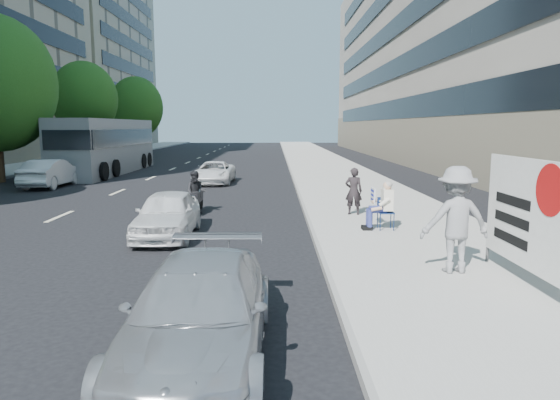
{
  "coord_description": "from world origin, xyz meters",
  "views": [
    {
      "loc": [
        0.44,
        -7.92,
        2.89
      ],
      "look_at": [
        0.56,
        2.79,
        1.3
      ],
      "focal_mm": 32.0,
      "sensor_mm": 36.0,
      "label": 1
    }
  ],
  "objects_px": {
    "seated_protester": "(382,203)",
    "white_sedan_near": "(167,214)",
    "protest_banner": "(527,214)",
    "pedestrian_woman": "(354,191)",
    "parked_sedan": "(199,312)",
    "jogger": "(456,220)",
    "white_sedan_mid": "(51,173)",
    "white_sedan_far": "(214,172)",
    "motorcycle": "(196,194)",
    "bus": "(107,147)"
  },
  "relations": [
    {
      "from": "jogger",
      "to": "white_sedan_far",
      "type": "bearing_deg",
      "value": -70.96
    },
    {
      "from": "seated_protester",
      "to": "protest_banner",
      "type": "bearing_deg",
      "value": -72.45
    },
    {
      "from": "white_sedan_mid",
      "to": "white_sedan_far",
      "type": "relative_size",
      "value": 1.01
    },
    {
      "from": "white_sedan_far",
      "to": "protest_banner",
      "type": "bearing_deg",
      "value": -64.76
    },
    {
      "from": "protest_banner",
      "to": "white_sedan_near",
      "type": "distance_m",
      "value": 8.52
    },
    {
      "from": "jogger",
      "to": "bus",
      "type": "relative_size",
      "value": 0.17
    },
    {
      "from": "protest_banner",
      "to": "motorcycle",
      "type": "bearing_deg",
      "value": 130.66
    },
    {
      "from": "seated_protester",
      "to": "white_sedan_near",
      "type": "bearing_deg",
      "value": -178.41
    },
    {
      "from": "pedestrian_woman",
      "to": "white_sedan_mid",
      "type": "distance_m",
      "value": 15.69
    },
    {
      "from": "white_sedan_far",
      "to": "motorcycle",
      "type": "height_order",
      "value": "motorcycle"
    },
    {
      "from": "white_sedan_near",
      "to": "bus",
      "type": "height_order",
      "value": "bus"
    },
    {
      "from": "protest_banner",
      "to": "white_sedan_mid",
      "type": "relative_size",
      "value": 0.76
    },
    {
      "from": "jogger",
      "to": "pedestrian_woman",
      "type": "relative_size",
      "value": 1.37
    },
    {
      "from": "motorcycle",
      "to": "bus",
      "type": "xyz_separation_m",
      "value": [
        -7.76,
        14.65,
        1.0
      ]
    },
    {
      "from": "protest_banner",
      "to": "motorcycle",
      "type": "height_order",
      "value": "protest_banner"
    },
    {
      "from": "seated_protester",
      "to": "parked_sedan",
      "type": "xyz_separation_m",
      "value": [
        -3.79,
        -7.17,
        -0.26
      ]
    },
    {
      "from": "parked_sedan",
      "to": "white_sedan_far",
      "type": "bearing_deg",
      "value": 96.67
    },
    {
      "from": "pedestrian_woman",
      "to": "white_sedan_far",
      "type": "distance_m",
      "value": 11.38
    },
    {
      "from": "parked_sedan",
      "to": "motorcycle",
      "type": "bearing_deg",
      "value": 99.41
    },
    {
      "from": "jogger",
      "to": "white_sedan_mid",
      "type": "bearing_deg",
      "value": -49.01
    },
    {
      "from": "white_sedan_near",
      "to": "pedestrian_woman",
      "type": "bearing_deg",
      "value": 23.79
    },
    {
      "from": "protest_banner",
      "to": "bus",
      "type": "height_order",
      "value": "bus"
    },
    {
      "from": "protest_banner",
      "to": "white_sedan_mid",
      "type": "xyz_separation_m",
      "value": [
        -15.05,
        15.5,
        -0.74
      ]
    },
    {
      "from": "seated_protester",
      "to": "parked_sedan",
      "type": "relative_size",
      "value": 0.31
    },
    {
      "from": "white_sedan_mid",
      "to": "protest_banner",
      "type": "bearing_deg",
      "value": 134.71
    },
    {
      "from": "pedestrian_woman",
      "to": "parked_sedan",
      "type": "relative_size",
      "value": 0.35
    },
    {
      "from": "parked_sedan",
      "to": "pedestrian_woman",
      "type": "bearing_deg",
      "value": 70.61
    },
    {
      "from": "seated_protester",
      "to": "parked_sedan",
      "type": "distance_m",
      "value": 8.11
    },
    {
      "from": "jogger",
      "to": "white_sedan_near",
      "type": "xyz_separation_m",
      "value": [
        -6.22,
        3.78,
        -0.55
      ]
    },
    {
      "from": "parked_sedan",
      "to": "motorcycle",
      "type": "xyz_separation_m",
      "value": [
        -1.67,
        10.56,
        0.03
      ]
    },
    {
      "from": "white_sedan_mid",
      "to": "motorcycle",
      "type": "height_order",
      "value": "motorcycle"
    },
    {
      "from": "jogger",
      "to": "pedestrian_woman",
      "type": "height_order",
      "value": "jogger"
    },
    {
      "from": "protest_banner",
      "to": "white_sedan_far",
      "type": "distance_m",
      "value": 18.5
    },
    {
      "from": "pedestrian_woman",
      "to": "white_sedan_near",
      "type": "distance_m",
      "value": 5.83
    },
    {
      "from": "protest_banner",
      "to": "white_sedan_mid",
      "type": "height_order",
      "value": "protest_banner"
    },
    {
      "from": "jogger",
      "to": "white_sedan_far",
      "type": "relative_size",
      "value": 0.51
    },
    {
      "from": "seated_protester",
      "to": "jogger",
      "type": "bearing_deg",
      "value": -82.18
    },
    {
      "from": "jogger",
      "to": "white_sedan_near",
      "type": "distance_m",
      "value": 7.3
    },
    {
      "from": "jogger",
      "to": "pedestrian_woman",
      "type": "distance_m",
      "value": 6.3
    },
    {
      "from": "parked_sedan",
      "to": "white_sedan_mid",
      "type": "height_order",
      "value": "white_sedan_mid"
    },
    {
      "from": "seated_protester",
      "to": "white_sedan_near",
      "type": "relative_size",
      "value": 0.37
    },
    {
      "from": "pedestrian_woman",
      "to": "parked_sedan",
      "type": "height_order",
      "value": "pedestrian_woman"
    },
    {
      "from": "motorcycle",
      "to": "bus",
      "type": "distance_m",
      "value": 16.61
    },
    {
      "from": "jogger",
      "to": "parked_sedan",
      "type": "distance_m",
      "value": 5.43
    },
    {
      "from": "pedestrian_woman",
      "to": "protest_banner",
      "type": "distance_m",
      "value": 7.26
    },
    {
      "from": "seated_protester",
      "to": "parked_sedan",
      "type": "height_order",
      "value": "seated_protester"
    },
    {
      "from": "white_sedan_near",
      "to": "white_sedan_far",
      "type": "distance_m",
      "value": 12.39
    },
    {
      "from": "white_sedan_far",
      "to": "bus",
      "type": "distance_m",
      "value": 9.4
    },
    {
      "from": "protest_banner",
      "to": "parked_sedan",
      "type": "bearing_deg",
      "value": -154.95
    },
    {
      "from": "parked_sedan",
      "to": "white_sedan_far",
      "type": "distance_m",
      "value": 19.51
    }
  ]
}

